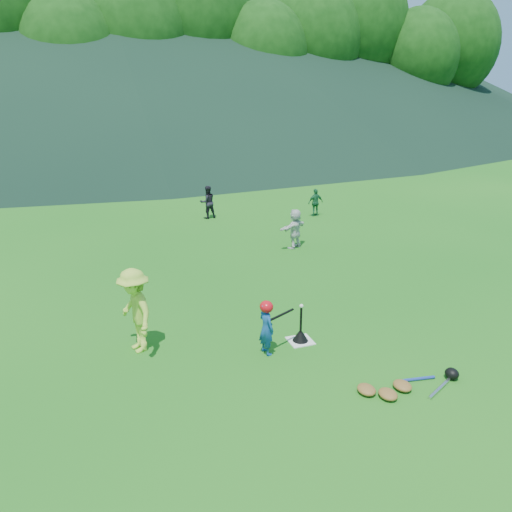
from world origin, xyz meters
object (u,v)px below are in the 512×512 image
Objects in this scene: home_plate at (300,341)px; fielder_d at (295,229)px; adult_coach at (135,311)px; batting_tee at (300,335)px; fielder_c at (316,202)px; fielder_b at (208,202)px; batter_child at (266,328)px; equipment_pile at (403,386)px.

home_plate is 0.38× the size of fielder_d.
adult_coach is 3.10m from batting_tee.
fielder_c reaches higher than batting_tee.
adult_coach reaches higher than fielder_b.
fielder_d is at bearing -41.50° from batter_child.
fielder_d reaches higher than equipment_pile.
adult_coach reaches higher than batting_tee.
home_plate is 9.53m from fielder_b.
adult_coach is at bearing 54.46° from batter_child.
fielder_d is at bearing 67.25° from batting_tee.
fielder_c is at bearing -153.89° from fielder_d.
adult_coach is at bearing 42.51° from fielder_c.
adult_coach is 2.32× the size of batting_tee.
fielder_d is (2.21, 5.28, 0.58)m from home_plate.
fielder_c is 0.86× the size of fielder_d.
batter_child is 0.85× the size of fielder_b.
equipment_pile is at bearing 50.91° from fielder_d.
batter_child is 1.47× the size of batting_tee.
equipment_pile is at bearing -150.40° from batter_child.
home_plate is 5.75m from fielder_d.
adult_coach is 6.88m from fielder_d.
home_plate is 0.45× the size of batter_child.
equipment_pile is (-3.56, -10.45, -0.44)m from fielder_c.
home_plate is 0.66× the size of batting_tee.
adult_coach reaches higher than fielder_c.
fielder_d is (-2.23, -3.18, 0.08)m from fielder_c.
fielder_d is 5.74m from batting_tee.
fielder_c reaches higher than batter_child.
fielder_c is at bearing 157.64° from fielder_b.
batting_tee is 2.18m from equipment_pile.
batting_tee is (2.94, -0.72, -0.66)m from adult_coach.
equipment_pile is (0.24, -11.48, -0.53)m from fielder_b.
home_plate is 0.25× the size of equipment_pile.
fielder_d is 7.41m from equipment_pile.
batting_tee is at bearing 0.00° from home_plate.
fielder_d is at bearing 103.28° from fielder_b.
batting_tee is at bearing 38.47° from fielder_d.
fielder_b is at bearing -21.21° from batter_child.
fielder_c is at bearing 121.70° from adult_coach.
batter_child is (-0.76, -0.18, 0.49)m from home_plate.
batter_child is 9.78m from fielder_b.
fielder_c is (4.45, 8.45, 0.49)m from home_plate.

